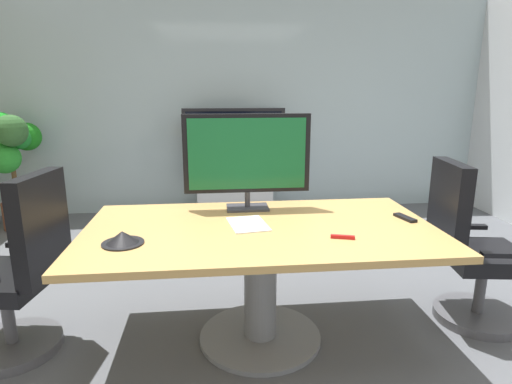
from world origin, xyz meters
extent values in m
plane|color=#515459|center=(0.00, 0.00, 0.00)|extent=(7.25, 7.25, 0.00)
cube|color=#9EB2B7|center=(0.00, 2.90, 1.32)|extent=(6.25, 0.10, 2.64)
cube|color=#B2894C|center=(-0.09, -0.11, 0.72)|extent=(2.06, 1.14, 0.04)
cylinder|color=slate|center=(-0.09, -0.11, 0.35)|extent=(0.20, 0.20, 0.70)
cylinder|color=slate|center=(-0.09, -0.11, 0.01)|extent=(0.76, 0.76, 0.03)
cylinder|color=#4C4C51|center=(-1.59, -0.08, 0.03)|extent=(0.56, 0.56, 0.06)
cylinder|color=#4C4C51|center=(-1.59, -0.08, 0.24)|extent=(0.07, 0.07, 0.36)
cube|color=black|center=(-1.59, -0.08, 0.46)|extent=(0.55, 0.55, 0.10)
cube|color=black|center=(-1.33, -0.12, 0.79)|extent=(0.16, 0.46, 0.60)
cube|color=black|center=(-1.53, 0.18, 0.58)|extent=(0.28, 0.09, 0.03)
cylinder|color=#4C4C51|center=(1.41, -0.04, 0.03)|extent=(0.56, 0.56, 0.06)
cylinder|color=#4C4C51|center=(1.41, -0.04, 0.24)|extent=(0.07, 0.07, 0.36)
cube|color=black|center=(1.41, -0.04, 0.46)|extent=(0.54, 0.54, 0.10)
cube|color=black|center=(1.14, 0.00, 0.79)|extent=(0.15, 0.46, 0.60)
cube|color=black|center=(1.35, -0.30, 0.58)|extent=(0.28, 0.09, 0.03)
cube|color=black|center=(1.42, 0.22, 0.58)|extent=(0.28, 0.09, 0.03)
cube|color=#333338|center=(-0.14, 0.28, 0.75)|extent=(0.28, 0.18, 0.02)
cylinder|color=#333338|center=(-0.14, 0.28, 0.81)|extent=(0.04, 0.04, 0.10)
cube|color=black|center=(-0.14, 0.29, 1.12)|extent=(0.84, 0.04, 0.52)
cube|color=#14592D|center=(-0.14, 0.27, 1.12)|extent=(0.77, 0.01, 0.47)
cube|color=#B7BABC|center=(-0.10, 2.55, 0.28)|extent=(0.90, 0.36, 0.55)
cube|color=black|center=(-0.10, 2.53, 0.93)|extent=(1.20, 0.06, 0.76)
cube|color=black|center=(-0.10, 2.49, 0.93)|extent=(1.12, 0.01, 0.69)
cylinder|color=brown|center=(-2.54, 2.34, 0.15)|extent=(0.34, 0.34, 0.30)
cylinder|color=brown|center=(-2.54, 2.34, 0.52)|extent=(0.05, 0.05, 0.44)
sphere|color=#1D7D29|center=(-2.44, 2.36, 1.01)|extent=(0.23, 0.23, 0.23)
sphere|color=#1A7719|center=(-2.44, 2.54, 1.01)|extent=(0.31, 0.31, 0.31)
sphere|color=#17961E|center=(-2.68, 2.53, 1.13)|extent=(0.30, 0.30, 0.30)
sphere|color=#268A28|center=(-2.56, 2.24, 0.81)|extent=(0.33, 0.33, 0.33)
sphere|color=#305E2C|center=(-2.44, 2.19, 1.11)|extent=(0.33, 0.33, 0.33)
cone|color=black|center=(-0.85, -0.31, 0.78)|extent=(0.19, 0.19, 0.07)
cylinder|color=black|center=(-0.85, -0.31, 0.75)|extent=(0.22, 0.22, 0.01)
cube|color=black|center=(0.82, -0.06, 0.75)|extent=(0.09, 0.18, 0.02)
cube|color=red|center=(0.33, -0.36, 0.75)|extent=(0.13, 0.06, 0.02)
cube|color=white|center=(-0.17, -0.07, 0.75)|extent=(0.25, 0.33, 0.01)
camera|label=1|loc=(-0.37, -2.47, 1.55)|focal=29.70mm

